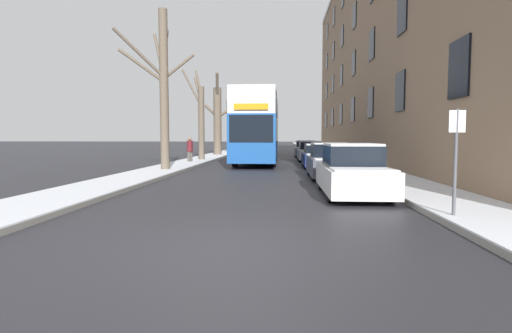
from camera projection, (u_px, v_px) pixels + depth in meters
The scene contains 17 objects.
ground_plane at pixel (228, 246), 6.36m from camera, with size 320.00×320.00×0.00m, color #28282D.
sidewalk_left at pixel (241, 148), 59.44m from camera, with size 2.27×130.00×0.16m.
sidewalk_right at pixel (311, 149), 58.78m from camera, with size 2.27×130.00×0.16m.
terrace_facade_right at pixel (415, 44), 29.82m from camera, with size 9.10×48.53×17.48m.
bare_tree_left_0 at pixel (163, 85), 19.65m from camera, with size 3.26×3.59×7.96m.
bare_tree_left_1 at pixel (201, 118), 28.58m from camera, with size 1.76×1.78×6.74m.
bare_tree_left_2 at pixel (218, 120), 36.62m from camera, with size 3.04×3.09×7.45m.
bare_tree_left_3 at pixel (230, 123), 44.92m from camera, with size 1.81×2.15×6.98m.
double_decker_bus at pixel (258, 125), 26.60m from camera, with size 2.62×11.52×4.51m.
parked_car_0 at pixel (352, 172), 11.86m from camera, with size 1.76×4.33×1.55m.
parked_car_1 at pixel (331, 162), 16.96m from camera, with size 1.85×4.16×1.50m.
parked_car_2 at pixel (318, 157), 22.78m from camera, with size 1.73×4.18×1.37m.
parked_car_3 at pixel (310, 152), 29.00m from camera, with size 1.80×3.91×1.47m.
parked_car_4 at pixel (306, 150), 34.82m from camera, with size 1.88×4.14×1.47m.
oncoming_van at pixel (262, 142), 40.26m from camera, with size 1.91×5.47×2.25m.
pedestrian_left_sidewalk at pixel (190, 149), 26.06m from camera, with size 0.38×0.38×1.76m.
street_sign_post at pixel (456, 157), 8.00m from camera, with size 0.32×0.07×2.30m.
Camera 1 is at (0.85, -6.21, 1.74)m, focal length 28.00 mm.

